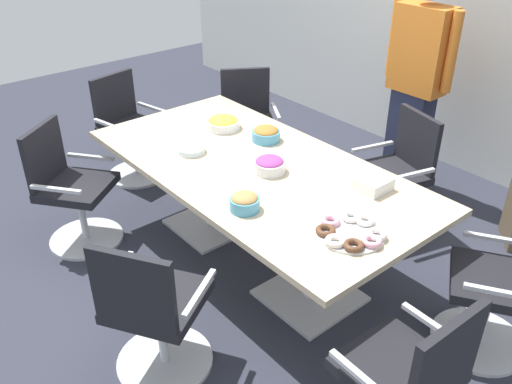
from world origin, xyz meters
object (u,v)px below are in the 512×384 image
(office_chair_0, at_px, (395,179))
(plate_stack, at_px, (191,150))
(napkin_pile, at_px, (372,183))
(donut_platter, at_px, (351,232))
(conference_table, at_px, (256,182))
(snack_bowl_pretzels, at_px, (266,134))
(office_chair_4, at_px, (154,315))
(office_chair_3, at_px, (71,193))
(person_standing_0, at_px, (416,81))
(snack_bowl_chips_yellow, at_px, (223,123))
(office_chair_6, at_px, (503,291))
(snack_bowl_candy_mix, at_px, (270,165))
(snack_bowl_cookies, at_px, (245,202))
(office_chair_1, at_px, (248,128))
(office_chair_2, at_px, (130,133))

(office_chair_0, height_order, plate_stack, office_chair_0)
(office_chair_0, distance_m, napkin_pile, 0.90)
(donut_platter, height_order, napkin_pile, napkin_pile)
(conference_table, distance_m, snack_bowl_pretzels, 0.43)
(donut_platter, relative_size, napkin_pile, 1.98)
(office_chair_0, xyz_separation_m, office_chair_4, (0.10, -2.14, 0.00))
(office_chair_3, bearing_deg, person_standing_0, 120.62)
(snack_bowl_chips_yellow, bearing_deg, snack_bowl_pretzels, 15.91)
(office_chair_3, height_order, office_chair_6, same)
(office_chair_6, bearing_deg, snack_bowl_chips_yellow, 66.45)
(snack_bowl_candy_mix, xyz_separation_m, plate_stack, (-0.55, -0.23, -0.03))
(snack_bowl_pretzels, height_order, plate_stack, snack_bowl_pretzels)
(office_chair_4, bearing_deg, snack_bowl_pretzels, 85.16)
(snack_bowl_chips_yellow, distance_m, donut_platter, 1.58)
(donut_platter, bearing_deg, office_chair_3, -159.09)
(donut_platter, bearing_deg, office_chair_6, 47.14)
(office_chair_6, bearing_deg, snack_bowl_candy_mix, 77.72)
(office_chair_4, bearing_deg, napkin_pile, 48.55)
(conference_table, relative_size, snack_bowl_pretzels, 11.87)
(conference_table, bearing_deg, snack_bowl_candy_mix, 6.54)
(office_chair_4, relative_size, napkin_pile, 4.82)
(snack_bowl_candy_mix, bearing_deg, snack_bowl_cookies, -58.22)
(donut_platter, bearing_deg, office_chair_1, 154.87)
(office_chair_6, height_order, napkin_pile, office_chair_6)
(office_chair_6, distance_m, plate_stack, 2.10)
(person_standing_0, distance_m, snack_bowl_cookies, 2.13)
(office_chair_0, height_order, office_chair_3, same)
(plate_stack, bearing_deg, office_chair_3, -132.66)
(office_chair_4, height_order, napkin_pile, office_chair_4)
(office_chair_1, xyz_separation_m, plate_stack, (0.68, -1.04, 0.37))
(office_chair_2, relative_size, snack_bowl_chips_yellow, 3.62)
(person_standing_0, bearing_deg, snack_bowl_chips_yellow, 67.36)
(snack_bowl_pretzels, bearing_deg, person_standing_0, 80.19)
(office_chair_1, height_order, napkin_pile, office_chair_1)
(person_standing_0, xyz_separation_m, snack_bowl_cookies, (0.38, -2.09, -0.15))
(napkin_pile, bearing_deg, office_chair_4, -99.77)
(office_chair_3, distance_m, person_standing_0, 2.82)
(conference_table, relative_size, office_chair_4, 2.64)
(office_chair_3, xyz_separation_m, napkin_pile, (1.72, 1.21, 0.38))
(person_standing_0, xyz_separation_m, snack_bowl_chips_yellow, (-0.61, -1.50, -0.15))
(office_chair_6, relative_size, person_standing_0, 0.50)
(conference_table, bearing_deg, donut_platter, -7.61)
(office_chair_1, distance_m, office_chair_3, 1.70)
(office_chair_2, relative_size, snack_bowl_candy_mix, 4.43)
(conference_table, distance_m, office_chair_2, 1.72)
(donut_platter, bearing_deg, plate_stack, -176.17)
(office_chair_1, height_order, office_chair_2, same)
(snack_bowl_chips_yellow, height_order, napkin_pile, snack_bowl_chips_yellow)
(office_chair_2, distance_m, office_chair_3, 1.07)
(conference_table, height_order, snack_bowl_pretzels, snack_bowl_pretzels)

